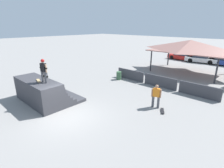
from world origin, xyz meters
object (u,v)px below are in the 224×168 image
(skateboard_on_ground, at_px, (162,111))
(parked_car_blue, at_px, (224,61))
(skater_on_deck, at_px, (44,69))
(trash_bin, at_px, (119,76))
(parked_car_white, at_px, (201,59))
(parked_car_red, at_px, (182,56))
(skateboard_on_deck, at_px, (39,81))
(bystander_walking, at_px, (156,95))

(skateboard_on_ground, distance_m, parked_car_blue, 19.14)
(skater_on_deck, height_order, trash_bin, skater_on_deck)
(skateboard_on_ground, bearing_deg, parked_car_white, 159.32)
(parked_car_red, bearing_deg, parked_car_white, 1.87)
(skater_on_deck, bearing_deg, parked_car_red, 78.08)
(parked_car_red, height_order, parked_car_blue, same)
(parked_car_white, bearing_deg, skateboard_on_ground, -86.51)
(skateboard_on_ground, height_order, parked_car_red, parked_car_red)
(skateboard_on_ground, xyz_separation_m, parked_car_blue, (-0.46, 19.12, 0.54))
(skater_on_deck, height_order, skateboard_on_deck, skater_on_deck)
(bystander_walking, bearing_deg, parked_car_white, -102.37)
(skateboard_on_ground, relative_size, parked_car_white, 0.18)
(bystander_walking, xyz_separation_m, parked_car_blue, (0.23, 18.88, -0.34))
(trash_bin, distance_m, parked_car_white, 15.75)
(skater_on_deck, xyz_separation_m, parked_car_white, (2.88, 23.73, -2.11))
(skateboard_on_deck, distance_m, trash_bin, 8.67)
(bystander_walking, relative_size, parked_car_white, 0.36)
(skateboard_on_ground, height_order, parked_car_blue, parked_car_blue)
(bystander_walking, height_order, trash_bin, bystander_walking)
(skateboard_on_ground, bearing_deg, bystander_walking, -140.90)
(bystander_walking, distance_m, trash_bin, 7.11)
(trash_bin, height_order, parked_car_white, parked_car_white)
(skateboard_on_deck, xyz_separation_m, bystander_walking, (6.30, 5.26, -0.90))
(parked_car_white, bearing_deg, skater_on_deck, -104.08)
(skater_on_deck, distance_m, skateboard_on_ground, 8.46)
(skateboard_on_deck, relative_size, parked_car_white, 0.18)
(parked_car_white, bearing_deg, skateboard_on_deck, -105.32)
(skater_on_deck, height_order, parked_car_blue, skater_on_deck)
(parked_car_red, bearing_deg, parked_car_blue, 6.22)
(parked_car_white, bearing_deg, trash_bin, -109.66)
(trash_bin, distance_m, parked_car_blue, 16.89)
(skateboard_on_deck, height_order, parked_car_white, skateboard_on_deck)
(skateboard_on_ground, bearing_deg, skater_on_deck, -84.60)
(bystander_walking, height_order, parked_car_blue, bystander_walking)
(skater_on_deck, distance_m, trash_bin, 8.67)
(skater_on_deck, relative_size, bystander_walking, 0.96)
(skater_on_deck, bearing_deg, parked_car_blue, 63.50)
(parked_car_white, bearing_deg, parked_car_red, 167.88)
(skateboard_on_ground, relative_size, parked_car_red, 0.18)
(trash_bin, relative_size, parked_car_white, 0.18)
(parked_car_white, xyz_separation_m, parked_car_blue, (3.11, 0.20, -0.00))
(skater_on_deck, relative_size, skateboard_on_ground, 1.95)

